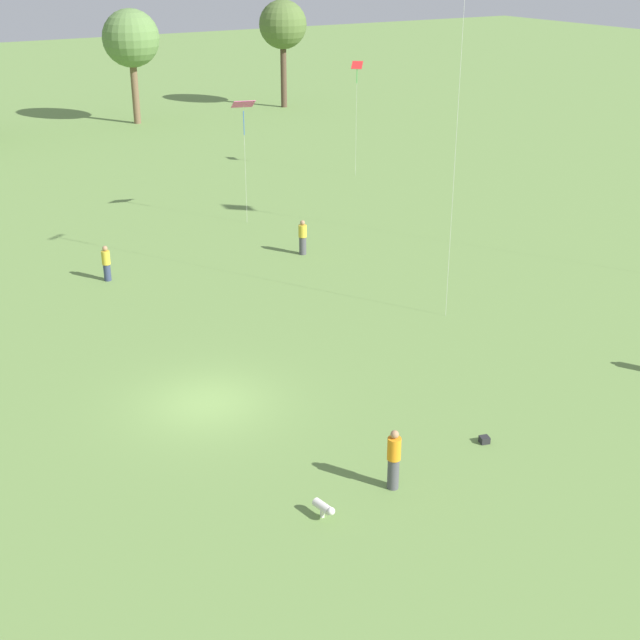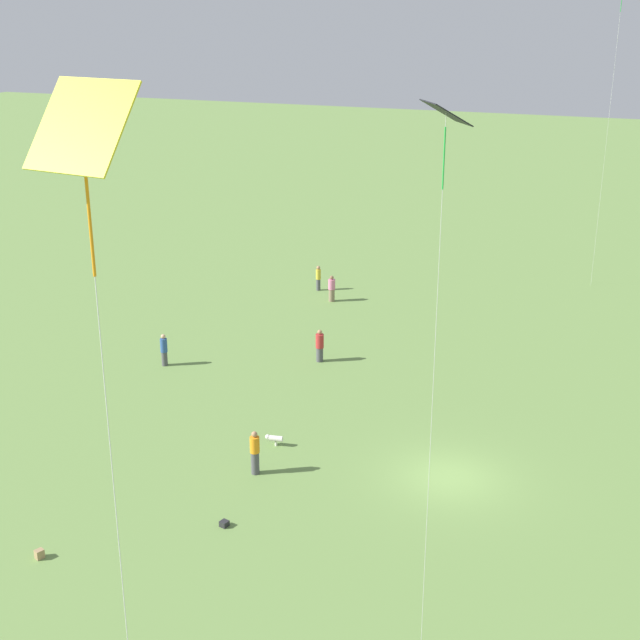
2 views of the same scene
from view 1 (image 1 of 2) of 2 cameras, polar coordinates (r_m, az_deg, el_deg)
name	(u,v)px [view 1 (image 1 of 2)]	position (r m, az deg, el deg)	size (l,w,h in m)	color
ground_plane	(207,403)	(30.25, -7.23, -5.30)	(240.00, 240.00, 0.00)	#6B8E47
tree_3	(131,39)	(77.65, -12.01, 17.18)	(4.66, 4.66, 9.24)	brown
tree_4	(283,26)	(84.04, -2.39, 18.31)	(4.28, 4.28, 9.44)	brown
person_3	(303,238)	(43.86, -1.12, 5.30)	(0.44, 0.44, 1.73)	#4C4C51
person_5	(394,460)	(25.30, 4.74, -8.89)	(0.53, 0.53, 1.86)	#4C4C51
person_10	(106,263)	(41.53, -13.51, 3.54)	(0.54, 0.54, 1.65)	#333D5B
kite_1	(357,70)	(58.39, 2.38, 15.68)	(0.88, 0.87, 7.25)	red
kite_6	(243,107)	(47.93, -4.93, 13.44)	(1.37, 1.30, 6.67)	#E54C99
dog_0	(324,508)	(24.33, 0.27, -11.93)	(0.33, 0.76, 0.49)	silver
picnic_bag_1	(484,440)	(28.20, 10.48, -7.54)	(0.35, 0.34, 0.21)	#262628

